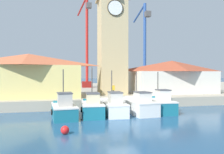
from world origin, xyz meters
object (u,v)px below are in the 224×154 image
object	(u,v)px
fishing_boat_far_left	(64,109)
clock_tower	(112,34)
port_crane_near	(87,51)
port_crane_far	(145,56)
warehouse_right	(172,76)
fishing_boat_center	(160,104)
mooring_buoy	(65,130)
fishing_boat_left_outer	(92,108)
fishing_boat_mid_left	(139,105)
warehouse_left	(28,75)
fishing_boat_left_inner	(113,106)
dock_worker_near_tower	(113,90)

from	to	relation	value
fishing_boat_far_left	clock_tower	world-z (taller)	clock_tower
port_crane_near	port_crane_far	size ratio (longest dim) A/B	1.17
warehouse_right	clock_tower	bearing A→B (deg)	179.14
fishing_boat_center	port_crane_near	xyz separation A→B (m)	(-4.96, 24.05, 7.71)
fishing_boat_center	mooring_buoy	distance (m)	11.25
port_crane_near	mooring_buoy	size ratio (longest dim) A/B	34.23
fishing_boat_left_outer	clock_tower	size ratio (longest dim) A/B	0.26
fishing_boat_left_outer	fishing_boat_far_left	bearing A→B (deg)	-172.05
fishing_boat_mid_left	warehouse_left	bearing A→B (deg)	146.86
fishing_boat_left_outer	fishing_boat_left_inner	xyz separation A→B (m)	(2.08, 0.46, -0.01)
fishing_boat_center	warehouse_left	distance (m)	15.83
fishing_boat_mid_left	clock_tower	size ratio (longest dim) A/B	0.30
warehouse_left	warehouse_right	distance (m)	19.72
fishing_boat_mid_left	port_crane_far	distance (m)	21.81
fishing_boat_far_left	fishing_boat_left_outer	world-z (taller)	fishing_boat_left_outer
fishing_boat_center	dock_worker_near_tower	bearing A→B (deg)	128.00
fishing_boat_left_outer	port_crane_far	xyz separation A→B (m)	(12.59, 19.63, 6.47)
fishing_boat_left_inner	mooring_buoy	world-z (taller)	fishing_boat_left_inner
mooring_buoy	dock_worker_near_tower	distance (m)	12.41
warehouse_left	dock_worker_near_tower	xyz separation A→B (m)	(9.93, -2.56, -1.82)
clock_tower	mooring_buoy	bearing A→B (deg)	-113.15
port_crane_near	fishing_boat_center	bearing A→B (deg)	-78.35
fishing_boat_center	port_crane_far	size ratio (longest dim) A/B	0.28
fishing_boat_left_inner	warehouse_right	bearing A→B (deg)	39.18
fishing_boat_left_inner	fishing_boat_mid_left	bearing A→B (deg)	-2.12
fishing_boat_mid_left	fishing_boat_center	bearing A→B (deg)	1.74
clock_tower	port_crane_near	world-z (taller)	port_crane_near
port_crane_near	port_crane_far	distance (m)	11.73
warehouse_right	fishing_boat_mid_left	bearing A→B (deg)	-132.75
fishing_boat_far_left	mooring_buoy	world-z (taller)	fishing_boat_far_left
fishing_boat_left_inner	mooring_buoy	bearing A→B (deg)	-126.79
port_crane_near	fishing_boat_mid_left	bearing A→B (deg)	-83.66
warehouse_left	mooring_buoy	bearing A→B (deg)	-72.49
fishing_boat_left_inner	fishing_boat_center	distance (m)	4.86
clock_tower	warehouse_right	size ratio (longest dim) A/B	1.44
fishing_boat_mid_left	dock_worker_near_tower	bearing A→B (deg)	106.88
fishing_boat_left_outer	port_crane_near	distance (m)	25.76
fishing_boat_left_outer	warehouse_right	distance (m)	16.14
warehouse_left	port_crane_far	xyz separation A→B (m)	(19.34, 11.81, 3.51)
fishing_boat_center	port_crane_far	bearing A→B (deg)	73.61
warehouse_left	fishing_boat_mid_left	bearing A→B (deg)	-33.14
port_crane_near	dock_worker_near_tower	size ratio (longest dim) A/B	11.71
fishing_boat_far_left	mooring_buoy	xyz separation A→B (m)	(0.06, -5.30, -0.50)
fishing_boat_left_outer	mooring_buoy	xyz separation A→B (m)	(-2.50, -5.66, -0.50)
warehouse_right	mooring_buoy	distance (m)	21.71
fishing_boat_center	warehouse_right	size ratio (longest dim) A/B	0.38
warehouse_right	dock_worker_near_tower	distance (m)	10.65
port_crane_near	dock_worker_near_tower	distance (m)	20.37
clock_tower	port_crane_near	xyz separation A→B (m)	(-1.97, 15.06, -0.82)
clock_tower	port_crane_far	world-z (taller)	clock_tower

